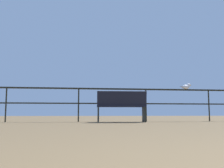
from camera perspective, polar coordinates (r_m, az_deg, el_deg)
pier_railing at (r=8.26m, az=0.19°, el=-2.88°), size 19.96×0.05×1.08m
bench_near_left at (r=7.63m, az=2.15°, el=-4.66°), size 1.49×0.66×0.92m
seagull_on_rail at (r=8.99m, az=16.33°, el=-0.55°), size 0.43×0.19×0.20m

